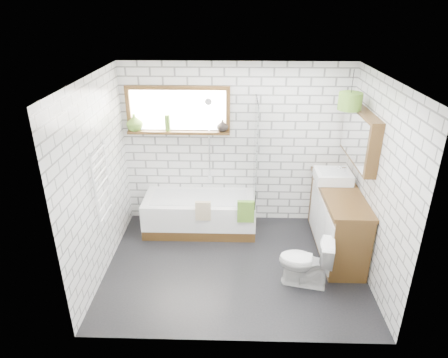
{
  "coord_description": "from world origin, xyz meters",
  "views": [
    {
      "loc": [
        -0.01,
        -4.43,
        3.31
      ],
      "look_at": [
        -0.15,
        0.25,
        1.17
      ],
      "focal_mm": 32.0,
      "sensor_mm": 36.0,
      "label": 1
    }
  ],
  "objects_px": {
    "bathtub": "(200,213)",
    "toilet": "(305,262)",
    "pendant": "(350,101)",
    "vanity": "(337,219)",
    "basin": "(333,176)"
  },
  "relations": [
    {
      "from": "basin",
      "to": "pendant",
      "type": "height_order",
      "value": "pendant"
    },
    {
      "from": "vanity",
      "to": "toilet",
      "type": "distance_m",
      "value": 1.0
    },
    {
      "from": "vanity",
      "to": "basin",
      "type": "relative_size",
      "value": 3.29
    },
    {
      "from": "toilet",
      "to": "pendant",
      "type": "height_order",
      "value": "pendant"
    },
    {
      "from": "pendant",
      "to": "toilet",
      "type": "bearing_deg",
      "value": -119.97
    },
    {
      "from": "bathtub",
      "to": "basin",
      "type": "bearing_deg",
      "value": -5.22
    },
    {
      "from": "bathtub",
      "to": "toilet",
      "type": "bearing_deg",
      "value": -41.97
    },
    {
      "from": "basin",
      "to": "pendant",
      "type": "distance_m",
      "value": 1.1
    },
    {
      "from": "vanity",
      "to": "toilet",
      "type": "xyz_separation_m",
      "value": [
        -0.56,
        -0.82,
        -0.14
      ]
    },
    {
      "from": "vanity",
      "to": "basin",
      "type": "height_order",
      "value": "basin"
    },
    {
      "from": "bathtub",
      "to": "pendant",
      "type": "distance_m",
      "value": 2.72
    },
    {
      "from": "bathtub",
      "to": "pendant",
      "type": "xyz_separation_m",
      "value": [
        1.99,
        -0.27,
        1.83
      ]
    },
    {
      "from": "bathtub",
      "to": "vanity",
      "type": "distance_m",
      "value": 2.04
    },
    {
      "from": "vanity",
      "to": "pendant",
      "type": "xyz_separation_m",
      "value": [
        0.01,
        0.18,
        1.63
      ]
    },
    {
      "from": "basin",
      "to": "vanity",
      "type": "bearing_deg",
      "value": -77.83
    }
  ]
}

